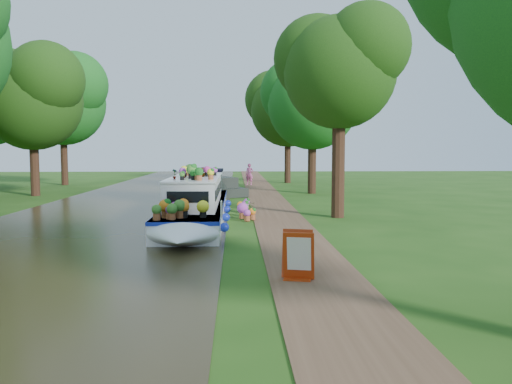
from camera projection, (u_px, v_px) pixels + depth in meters
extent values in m
plane|color=#214912|center=(253.00, 229.00, 18.63)|extent=(100.00, 100.00, 0.00)
cube|color=black|center=(91.00, 230.00, 18.39)|extent=(10.00, 100.00, 0.02)
cube|color=brown|center=(285.00, 228.00, 18.68)|extent=(2.20, 100.00, 0.03)
cube|color=white|center=(198.00, 210.00, 21.03)|extent=(2.20, 12.00, 0.75)
cube|color=#102398|center=(198.00, 203.00, 21.01)|extent=(2.24, 12.04, 0.12)
cube|color=white|center=(196.00, 191.00, 20.16)|extent=(1.80, 7.00, 1.05)
cube|color=white|center=(196.00, 177.00, 20.12)|extent=(1.90, 7.10, 0.06)
cube|color=black|center=(219.00, 189.00, 20.19)|extent=(0.03, 6.40, 0.38)
cube|color=black|center=(173.00, 189.00, 20.12)|extent=(0.03, 6.40, 0.38)
cube|color=black|center=(204.00, 170.00, 25.19)|extent=(1.90, 2.40, 0.10)
cube|color=white|center=(221.00, 210.00, 15.65)|extent=(0.04, 0.45, 0.55)
imported|color=#16541B|center=(175.00, 174.00, 18.03)|extent=(0.24, 0.21, 0.38)
imported|color=#16541B|center=(202.00, 172.00, 19.67)|extent=(0.22, 0.22, 0.39)
cylinder|color=black|center=(338.00, 165.00, 21.58)|extent=(0.56, 0.56, 4.55)
sphere|color=#17370D|center=(340.00, 73.00, 21.25)|extent=(4.80, 4.80, 4.80)
sphere|color=#17370D|center=(367.00, 46.00, 20.49)|extent=(3.60, 3.60, 3.60)
sphere|color=#17370D|center=(317.00, 59.00, 21.99)|extent=(3.84, 3.84, 3.84)
cylinder|color=black|center=(312.00, 165.00, 33.59)|extent=(0.56, 0.56, 3.85)
sphere|color=#16541B|center=(313.00, 105.00, 33.25)|extent=(6.00, 6.00, 6.00)
sphere|color=#16541B|center=(333.00, 85.00, 32.30)|extent=(4.50, 4.50, 4.50)
sphere|color=#16541B|center=(295.00, 93.00, 34.18)|extent=(4.80, 4.80, 4.80)
cylinder|color=black|center=(288.00, 159.00, 44.51)|extent=(0.56, 0.56, 4.20)
sphere|color=#17370D|center=(288.00, 110.00, 44.13)|extent=(6.60, 6.60, 6.60)
sphere|color=#17370D|center=(304.00, 93.00, 43.09)|extent=(4.95, 4.95, 4.95)
sphere|color=#17370D|center=(274.00, 99.00, 45.15)|extent=(5.28, 5.28, 5.28)
cylinder|color=black|center=(35.00, 166.00, 31.86)|extent=(0.56, 0.56, 3.85)
sphere|color=#17370D|center=(32.00, 101.00, 31.52)|extent=(6.20, 6.20, 6.20)
sphere|color=#17370D|center=(46.00, 79.00, 30.54)|extent=(4.65, 4.65, 4.65)
sphere|color=#17370D|center=(22.00, 88.00, 32.47)|extent=(4.96, 4.96, 4.96)
cylinder|color=black|center=(64.00, 159.00, 41.73)|extent=(0.56, 0.56, 4.38)
sphere|color=#16541B|center=(62.00, 103.00, 41.34)|extent=(7.00, 7.00, 7.00)
sphere|color=#16541B|center=(75.00, 84.00, 40.24)|extent=(5.25, 5.25, 5.25)
sphere|color=#16541B|center=(52.00, 92.00, 42.42)|extent=(5.60, 5.60, 5.60)
cube|color=black|center=(219.00, 190.00, 32.83)|extent=(3.84, 5.70, 0.55)
cube|color=black|center=(219.00, 182.00, 32.33)|extent=(2.57, 3.48, 0.64)
cube|color=#A92F0C|center=(298.00, 278.00, 11.29)|extent=(0.71, 0.62, 0.03)
cube|color=#A92F0C|center=(299.00, 256.00, 11.11)|extent=(0.73, 0.42, 1.09)
cube|color=#A92F0C|center=(297.00, 253.00, 11.37)|extent=(0.73, 0.42, 1.09)
cube|color=white|center=(299.00, 254.00, 11.06)|extent=(0.56, 0.30, 0.76)
imported|color=pink|center=(249.00, 174.00, 41.63)|extent=(0.75, 0.60, 1.79)
imported|color=#2C661E|center=(250.00, 207.00, 23.59)|extent=(0.45, 0.40, 0.48)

